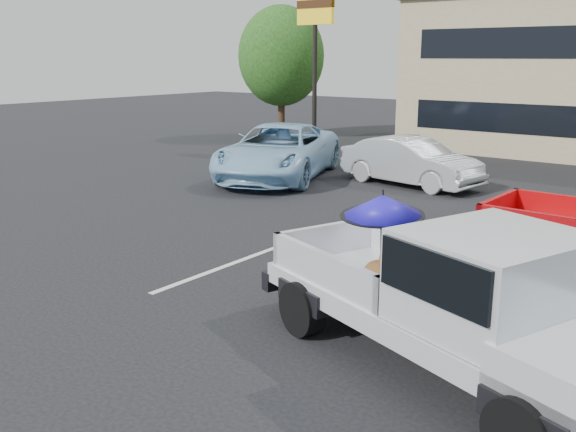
# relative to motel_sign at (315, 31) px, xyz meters

# --- Properties ---
(ground) EXTENTS (90.00, 90.00, 0.00)m
(ground) POSITION_rel_motel_sign_xyz_m (10.00, -14.00, -4.65)
(ground) COLOR black
(ground) RESTS_ON ground
(stripe_left) EXTENTS (0.12, 5.00, 0.01)m
(stripe_left) POSITION_rel_motel_sign_xyz_m (7.00, -12.00, -4.65)
(stripe_left) COLOR silver
(stripe_left) RESTS_ON ground
(motel_sign) EXTENTS (1.60, 0.22, 6.00)m
(motel_sign) POSITION_rel_motel_sign_xyz_m (0.00, 0.00, 0.00)
(motel_sign) COLOR black
(motel_sign) RESTS_ON ground
(tree_left) EXTENTS (3.96, 3.96, 6.02)m
(tree_left) POSITION_rel_motel_sign_xyz_m (-4.00, 3.00, -0.92)
(tree_left) COLOR #332114
(tree_left) RESTS_ON ground
(silver_pickup) EXTENTS (6.02, 3.78, 2.06)m
(silver_pickup) POSITION_rel_motel_sign_xyz_m (12.20, -14.13, -3.60)
(silver_pickup) COLOR black
(silver_pickup) RESTS_ON ground
(silver_sedan) EXTENTS (4.50, 2.18, 1.42)m
(silver_sedan) POSITION_rel_motel_sign_xyz_m (6.16, -3.77, -3.94)
(silver_sedan) COLOR #ADB1B5
(silver_sedan) RESTS_ON ground
(blue_suv) EXTENTS (4.75, 6.63, 1.68)m
(blue_suv) POSITION_rel_motel_sign_xyz_m (2.34, -5.25, -3.81)
(blue_suv) COLOR #98C4E3
(blue_suv) RESTS_ON ground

